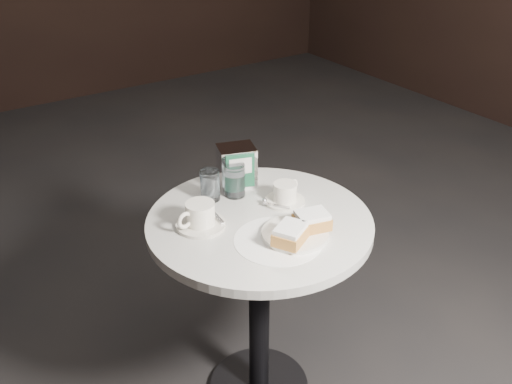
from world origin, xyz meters
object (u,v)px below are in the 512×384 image
(water_glass_left, at_px, (210,186))
(water_glass_right, at_px, (235,181))
(beignet_plate, at_px, (299,230))
(napkin_dispenser, at_px, (237,166))
(cafe_table, at_px, (259,270))
(coffee_cup_right, at_px, (285,194))
(coffee_cup_left, at_px, (200,217))

(water_glass_left, relative_size, water_glass_right, 0.93)
(beignet_plate, bearing_deg, napkin_dispenser, 86.48)
(water_glass_right, distance_m, napkin_dispenser, 0.07)
(water_glass_right, relative_size, napkin_dispenser, 0.76)
(cafe_table, bearing_deg, water_glass_left, 108.81)
(napkin_dispenser, bearing_deg, coffee_cup_right, -52.62)
(cafe_table, bearing_deg, water_glass_right, 84.55)
(beignet_plate, relative_size, water_glass_left, 2.26)
(cafe_table, relative_size, beignet_plate, 3.22)
(beignet_plate, bearing_deg, water_glass_right, 93.59)
(beignet_plate, distance_m, water_glass_left, 0.35)
(beignet_plate, bearing_deg, water_glass_left, 106.56)
(cafe_table, height_order, coffee_cup_left, coffee_cup_left)
(water_glass_right, bearing_deg, napkin_dispenser, 52.67)
(coffee_cup_right, distance_m, napkin_dispenser, 0.20)
(water_glass_left, xyz_separation_m, napkin_dispenser, (0.12, 0.04, 0.02))
(beignet_plate, xyz_separation_m, coffee_cup_left, (-0.21, 0.21, 0.01))
(coffee_cup_left, xyz_separation_m, coffee_cup_right, (0.30, -0.02, -0.00))
(beignet_plate, height_order, water_glass_right, water_glass_right)
(beignet_plate, xyz_separation_m, water_glass_left, (-0.10, 0.34, 0.02))
(coffee_cup_right, xyz_separation_m, water_glass_left, (-0.19, 0.15, 0.02))
(coffee_cup_left, distance_m, water_glass_right, 0.22)
(napkin_dispenser, bearing_deg, water_glass_right, -109.70)
(cafe_table, xyz_separation_m, water_glass_right, (0.02, 0.17, 0.25))
(cafe_table, xyz_separation_m, water_glass_left, (-0.06, 0.19, 0.25))
(beignet_plate, distance_m, coffee_cup_right, 0.21)
(water_glass_left, distance_m, water_glass_right, 0.08)
(cafe_table, relative_size, napkin_dispenser, 5.16)
(cafe_table, bearing_deg, coffee_cup_left, 159.68)
(coffee_cup_left, xyz_separation_m, water_glass_left, (0.11, 0.13, 0.02))
(beignet_plate, relative_size, water_glass_right, 2.10)
(coffee_cup_left, xyz_separation_m, napkin_dispenser, (0.23, 0.16, 0.04))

